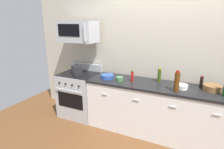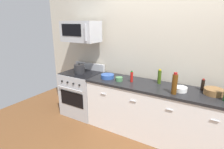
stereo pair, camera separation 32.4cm
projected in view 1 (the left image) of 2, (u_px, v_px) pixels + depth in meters
The scene contains 14 objects.
ground_plane at pixel (155, 132), 3.24m from camera, with size 6.68×6.68×0.00m, color brown.
back_wall at pixel (165, 55), 3.21m from camera, with size 5.57×0.10×2.70m, color beige.
counter_unit at pixel (157, 110), 3.11m from camera, with size 2.48×0.66×0.92m.
range_oven at pixel (80, 94), 3.76m from camera, with size 0.76×0.69×1.07m.
microwave at pixel (78, 32), 3.43m from camera, with size 0.74×0.44×0.40m.
bottle_wine_amber at pixel (177, 82), 2.66m from camera, with size 0.08×0.08×0.32m.
bottle_olive_oil at pixel (159, 75), 3.09m from camera, with size 0.06×0.06×0.25m.
bottle_soy_sauce_dark at pixel (201, 82), 2.85m from camera, with size 0.05×0.05×0.19m.
bottle_hot_sauce_red at pixel (132, 76), 3.13m from camera, with size 0.05×0.05×0.20m.
bowl_white_ceramic at pixel (182, 86), 2.80m from camera, with size 0.19×0.19×0.07m.
bowl_green_glaze at pixel (120, 79), 3.18m from camera, with size 0.13×0.13×0.07m.
bowl_blue_mixing at pixel (107, 76), 3.31m from camera, with size 0.24×0.24×0.07m.
bowl_wooden_salad at pixel (212, 88), 2.72m from camera, with size 0.26×0.26×0.09m.
stockpot at pixel (77, 70), 3.56m from camera, with size 0.21×0.21×0.21m.
Camera 1 is at (0.47, -2.87, 1.93)m, focal length 28.59 mm.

